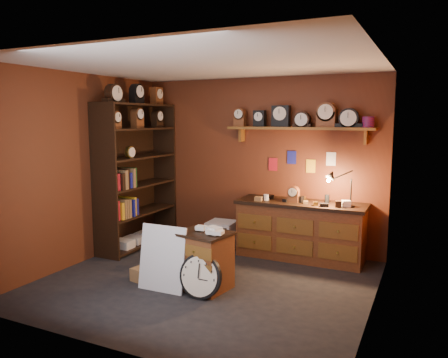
% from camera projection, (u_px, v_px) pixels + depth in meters
% --- Properties ---
extents(floor, '(4.00, 4.00, 0.00)m').
position_uv_depth(floor, '(206.00, 282.00, 5.54)').
color(floor, black).
rests_on(floor, ground).
extents(room_shell, '(4.02, 3.62, 2.71)m').
position_uv_depth(room_shell, '(212.00, 146.00, 5.38)').
color(room_shell, '#622D17').
rests_on(room_shell, ground).
extents(shelving_unit, '(0.47, 1.60, 2.58)m').
position_uv_depth(shelving_unit, '(135.00, 169.00, 7.01)').
color(shelving_unit, black).
rests_on(shelving_unit, ground).
extents(workbench, '(1.89, 0.66, 1.36)m').
position_uv_depth(workbench, '(301.00, 227.00, 6.45)').
color(workbench, brown).
rests_on(workbench, ground).
extents(low_cabinet, '(0.70, 0.62, 0.79)m').
position_uv_depth(low_cabinet, '(204.00, 258.00, 5.29)').
color(low_cabinet, brown).
rests_on(low_cabinet, ground).
extents(big_round_clock, '(0.52, 0.17, 0.52)m').
position_uv_depth(big_round_clock, '(200.00, 276.00, 5.03)').
color(big_round_clock, black).
rests_on(big_round_clock, ground).
extents(white_panel, '(0.61, 0.18, 0.80)m').
position_uv_depth(white_panel, '(163.00, 290.00, 5.30)').
color(white_panel, silver).
rests_on(white_panel, ground).
extents(mini_fridge, '(0.44, 0.46, 0.44)m').
position_uv_depth(mini_fridge, '(222.00, 235.00, 6.95)').
color(mini_fridge, silver).
rests_on(mini_fridge, ground).
extents(floor_box_a, '(0.31, 0.28, 0.17)m').
position_uv_depth(floor_box_a, '(144.00, 274.00, 5.58)').
color(floor_box_a, olive).
rests_on(floor_box_a, ground).
extents(floor_box_b, '(0.23, 0.27, 0.13)m').
position_uv_depth(floor_box_b, '(167.00, 262.00, 6.11)').
color(floor_box_b, white).
rests_on(floor_box_b, ground).
extents(floor_box_c, '(0.29, 0.27, 0.17)m').
position_uv_depth(floor_box_c, '(153.00, 262.00, 6.04)').
color(floor_box_c, olive).
rests_on(floor_box_c, ground).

